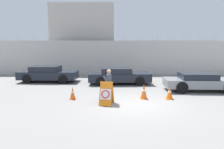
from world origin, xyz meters
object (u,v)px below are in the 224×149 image
at_px(barricade_sign, 106,93).
at_px(traffic_cone_mid, 144,91).
at_px(parked_car_far_side, 200,82).
at_px(parked_car_rear_sedan, 119,76).
at_px(security_guard, 109,84).
at_px(traffic_cone_near, 169,93).
at_px(traffic_cone_far, 73,93).
at_px(parked_car_front_coupe, 48,74).

relative_size(barricade_sign, traffic_cone_mid, 1.40).
distance_m(traffic_cone_mid, parked_car_far_side, 4.36).
distance_m(parked_car_rear_sedan, parked_car_far_side, 5.69).
xyz_separation_m(security_guard, traffic_cone_near, (3.26, 0.65, -0.60)).
bearing_deg(traffic_cone_near, traffic_cone_far, -178.70).
bearing_deg(traffic_cone_mid, traffic_cone_far, -177.65).
bearing_deg(traffic_cone_far, security_guard, -15.35).
bearing_deg(traffic_cone_far, parked_car_front_coupe, 118.18).
bearing_deg(traffic_cone_mid, parked_car_far_side, 28.62).
distance_m(parked_car_front_coupe, parked_car_far_side, 11.20).
height_order(traffic_cone_near, traffic_cone_mid, traffic_cone_mid).
xyz_separation_m(security_guard, parked_car_front_coupe, (-4.97, 6.16, -0.29)).
height_order(traffic_cone_mid, parked_car_front_coupe, parked_car_front_coupe).
bearing_deg(security_guard, traffic_cone_mid, 113.22).
relative_size(security_guard, traffic_cone_mid, 2.10).
xyz_separation_m(barricade_sign, traffic_cone_near, (3.36, 1.17, -0.22)).
bearing_deg(parked_car_rear_sedan, traffic_cone_mid, -77.25).
xyz_separation_m(parked_car_front_coupe, parked_car_far_side, (10.67, -3.38, -0.05)).
bearing_deg(barricade_sign, traffic_cone_near, 29.36).
height_order(security_guard, traffic_cone_mid, security_guard).
bearing_deg(security_guard, parked_car_far_side, 118.97).
bearing_deg(traffic_cone_near, barricade_sign, -160.80).
relative_size(traffic_cone_mid, parked_car_far_side, 0.18).
bearing_deg(parked_car_front_coupe, parked_car_rear_sedan, -6.85).
bearing_deg(traffic_cone_far, traffic_cone_mid, 2.35).
relative_size(security_guard, parked_car_far_side, 0.37).
relative_size(barricade_sign, parked_car_front_coupe, 0.25).
bearing_deg(traffic_cone_mid, parked_car_rear_sedan, 105.35).
bearing_deg(security_guard, traffic_cone_far, -102.36).
relative_size(barricade_sign, traffic_cone_far, 1.68).
bearing_deg(traffic_cone_near, parked_car_far_side, 40.96).
relative_size(security_guard, traffic_cone_near, 2.52).
height_order(traffic_cone_near, traffic_cone_far, traffic_cone_near).
xyz_separation_m(traffic_cone_near, parked_car_rear_sedan, (-2.65, 4.67, 0.29)).
distance_m(traffic_cone_far, parked_car_far_side, 7.99).
bearing_deg(security_guard, traffic_cone_near, 104.36).
xyz_separation_m(traffic_cone_far, parked_car_rear_sedan, (2.57, 4.79, 0.29)).
distance_m(security_guard, traffic_cone_far, 2.11).
bearing_deg(parked_car_far_side, traffic_cone_near, -136.95).
xyz_separation_m(traffic_cone_far, parked_car_front_coupe, (-3.01, 5.62, 0.31)).
bearing_deg(traffic_cone_far, barricade_sign, -29.58).
relative_size(traffic_cone_mid, parked_car_front_coupe, 0.18).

